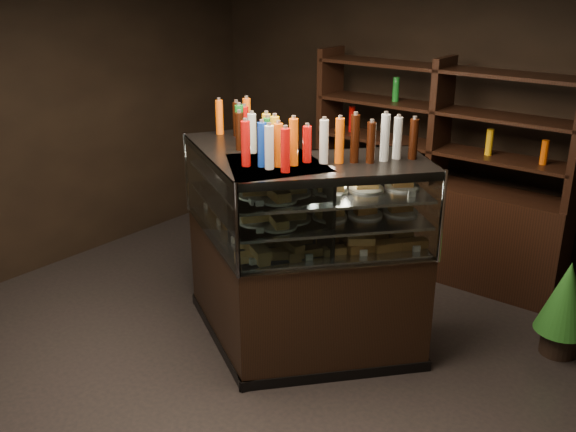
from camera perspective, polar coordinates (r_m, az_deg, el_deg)
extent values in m
plane|color=black|center=(5.03, -3.19, -11.30)|extent=(5.00, 5.00, 0.00)
cube|color=black|center=(6.44, 11.80, 9.94)|extent=(5.00, 0.02, 3.00)
cube|color=black|center=(6.34, -20.75, 8.86)|extent=(0.02, 5.00, 3.00)
cube|color=black|center=(4.69, 3.51, -7.71)|extent=(1.38, 1.45, 0.88)
cube|color=black|center=(4.89, 3.41, -11.80)|extent=(1.42, 1.50, 0.08)
cube|color=black|center=(4.29, 3.81, 4.40)|extent=(1.38, 1.45, 0.06)
cube|color=silver|center=(4.49, 3.64, -2.69)|extent=(1.31, 1.38, 0.02)
cube|color=silver|center=(4.41, 3.70, -0.24)|extent=(1.31, 1.38, 0.02)
cube|color=silver|center=(4.35, 3.75, 2.04)|extent=(1.31, 1.38, 0.02)
cube|color=white|center=(4.07, 4.89, -0.75)|extent=(0.88, 1.02, 0.62)
cylinder|color=silver|center=(4.30, 13.51, -0.09)|extent=(0.03, 0.03, 0.64)
cylinder|color=silver|center=(3.96, -4.55, -1.34)|extent=(0.03, 0.03, 0.64)
cube|color=black|center=(4.95, -2.91, -6.06)|extent=(1.50, 1.24, 0.88)
cube|color=black|center=(5.14, -2.83, -10.01)|extent=(1.54, 1.28, 0.08)
cube|color=black|center=(4.58, -3.15, 5.46)|extent=(1.50, 1.24, 0.06)
cube|color=silver|center=(4.76, -3.01, -1.26)|extent=(1.42, 1.17, 0.02)
cube|color=silver|center=(4.69, -3.06, 1.07)|extent=(1.42, 1.17, 0.02)
cube|color=silver|center=(4.63, -3.10, 3.23)|extent=(1.42, 1.17, 0.02)
cube|color=white|center=(4.57, -7.18, 1.62)|extent=(1.17, 0.66, 0.62)
cylinder|color=silver|center=(3.96, -4.55, -1.34)|extent=(0.03, 0.03, 0.64)
cylinder|color=silver|center=(5.19, -8.99, 3.91)|extent=(0.03, 0.03, 0.64)
cube|color=#B67C41|center=(4.35, -3.47, -2.94)|extent=(0.19, 0.20, 0.06)
cube|color=#B67C41|center=(4.38, -1.03, -2.77)|extent=(0.19, 0.20, 0.06)
cube|color=#B67C41|center=(4.41, 1.38, -2.59)|extent=(0.19, 0.20, 0.06)
cube|color=#B67C41|center=(4.45, 3.75, -2.41)|extent=(0.19, 0.20, 0.06)
cube|color=#B67C41|center=(4.49, 6.07, -2.23)|extent=(0.19, 0.20, 0.06)
cube|color=#B67C41|center=(4.55, 8.34, -2.05)|extent=(0.19, 0.20, 0.06)
cube|color=#B67C41|center=(4.61, 10.56, -1.87)|extent=(0.19, 0.20, 0.06)
cylinder|color=white|center=(4.32, -2.87, -0.46)|extent=(0.24, 0.24, 0.02)
cube|color=#B67C41|center=(4.31, -2.88, -0.04)|extent=(0.17, 0.18, 0.05)
cylinder|color=white|center=(4.36, 0.45, -0.24)|extent=(0.24, 0.24, 0.02)
cube|color=#B67C41|center=(4.34, 0.45, 0.18)|extent=(0.17, 0.18, 0.05)
cylinder|color=white|center=(4.41, 3.70, -0.03)|extent=(0.24, 0.24, 0.02)
cube|color=#B67C41|center=(4.40, 3.71, 0.39)|extent=(0.17, 0.18, 0.05)
cylinder|color=white|center=(4.47, 6.87, 0.18)|extent=(0.24, 0.24, 0.02)
cube|color=#B67C41|center=(4.46, 6.89, 0.60)|extent=(0.17, 0.18, 0.05)
cylinder|color=white|center=(4.55, 9.93, 0.39)|extent=(0.24, 0.24, 0.02)
cube|color=#B67C41|center=(4.54, 9.96, 0.80)|extent=(0.17, 0.18, 0.05)
cylinder|color=white|center=(4.25, -2.91, 1.86)|extent=(0.24, 0.24, 0.02)
cube|color=#B67C41|center=(4.24, -2.92, 2.30)|extent=(0.17, 0.18, 0.05)
cylinder|color=white|center=(4.29, 0.46, 2.07)|extent=(0.24, 0.24, 0.02)
cube|color=#B67C41|center=(4.28, 0.46, 2.50)|extent=(0.17, 0.18, 0.05)
cylinder|color=white|center=(4.34, 3.76, 2.26)|extent=(0.24, 0.24, 0.02)
cube|color=#B67C41|center=(4.33, 3.77, 2.69)|extent=(0.17, 0.18, 0.05)
cylinder|color=white|center=(4.41, 6.97, 2.44)|extent=(0.24, 0.24, 0.02)
cube|color=#B67C41|center=(4.40, 6.99, 2.86)|extent=(0.17, 0.18, 0.05)
cylinder|color=white|center=(4.49, 10.08, 2.60)|extent=(0.24, 0.24, 0.02)
cube|color=#B67C41|center=(4.48, 10.11, 3.02)|extent=(0.17, 0.18, 0.05)
cube|color=#B67C41|center=(5.24, -5.36, 1.25)|extent=(0.20, 0.17, 0.06)
cube|color=#B67C41|center=(5.07, -4.75, 0.58)|extent=(0.20, 0.17, 0.06)
cube|color=#B67C41|center=(4.91, -4.10, -0.13)|extent=(0.20, 0.17, 0.06)
cube|color=#B67C41|center=(4.74, -3.40, -0.89)|extent=(0.20, 0.17, 0.06)
cube|color=#B67C41|center=(4.57, -2.66, -1.70)|extent=(0.20, 0.17, 0.06)
cube|color=#B67C41|center=(4.41, -1.86, -2.58)|extent=(0.20, 0.17, 0.06)
cube|color=#B67C41|center=(4.25, -0.99, -3.52)|extent=(0.20, 0.17, 0.06)
cylinder|color=white|center=(5.14, -4.90, 3.05)|extent=(0.24, 0.24, 0.02)
cube|color=#B67C41|center=(5.13, -4.91, 3.42)|extent=(0.19, 0.16, 0.05)
cylinder|color=white|center=(4.91, -4.02, 2.21)|extent=(0.24, 0.24, 0.02)
cube|color=#B67C41|center=(4.90, -4.03, 2.59)|extent=(0.19, 0.16, 0.05)
cylinder|color=white|center=(4.68, -3.06, 1.28)|extent=(0.24, 0.24, 0.02)
cube|color=#B67C41|center=(4.67, -3.07, 1.67)|extent=(0.19, 0.16, 0.05)
cylinder|color=white|center=(4.46, -2.01, 0.25)|extent=(0.24, 0.24, 0.02)
cube|color=#B67C41|center=(4.44, -2.01, 0.67)|extent=(0.19, 0.16, 0.05)
cylinder|color=white|center=(4.23, -0.84, -0.89)|extent=(0.24, 0.24, 0.02)
cube|color=#B67C41|center=(4.22, -0.84, -0.45)|extent=(0.19, 0.16, 0.05)
cylinder|color=white|center=(5.09, -4.96, 5.04)|extent=(0.24, 0.24, 0.02)
cube|color=#B67C41|center=(5.08, -4.97, 5.41)|extent=(0.19, 0.16, 0.05)
cylinder|color=white|center=(4.85, -4.08, 4.28)|extent=(0.24, 0.24, 0.02)
cube|color=#B67C41|center=(4.85, -4.09, 4.67)|extent=(0.19, 0.16, 0.05)
cylinder|color=white|center=(4.62, -3.11, 3.44)|extent=(0.24, 0.24, 0.02)
cube|color=#B67C41|center=(4.61, -3.12, 3.85)|extent=(0.19, 0.16, 0.05)
cylinder|color=white|center=(4.39, -2.04, 2.51)|extent=(0.24, 0.24, 0.02)
cube|color=#B67C41|center=(4.38, -2.05, 2.94)|extent=(0.19, 0.16, 0.05)
cylinder|color=white|center=(4.17, -0.86, 1.48)|extent=(0.24, 0.24, 0.02)
cube|color=#B67C41|center=(4.16, -0.86, 1.93)|extent=(0.19, 0.16, 0.05)
cylinder|color=black|center=(4.15, -3.74, 6.25)|extent=(0.06, 0.06, 0.28)
cylinder|color=silver|center=(4.11, -3.79, 8.27)|extent=(0.03, 0.03, 0.02)
cylinder|color=#0F38B2|center=(4.16, -2.33, 6.32)|extent=(0.06, 0.06, 0.28)
cylinder|color=silver|center=(4.13, -2.36, 8.33)|extent=(0.03, 0.03, 0.02)
cylinder|color=yellow|center=(4.18, -0.93, 6.39)|extent=(0.06, 0.06, 0.28)
cylinder|color=silver|center=(4.14, -0.95, 8.40)|extent=(0.03, 0.03, 0.02)
cylinder|color=silver|center=(4.19, 0.45, 6.45)|extent=(0.06, 0.06, 0.28)
cylinder|color=silver|center=(4.16, 0.46, 8.45)|extent=(0.03, 0.03, 0.02)
cylinder|color=#D8590A|center=(4.21, 1.83, 6.51)|extent=(0.06, 0.06, 0.28)
cylinder|color=silver|center=(4.18, 1.85, 8.50)|extent=(0.03, 0.03, 0.02)
cylinder|color=#147223|center=(4.24, 3.19, 6.57)|extent=(0.06, 0.06, 0.28)
cylinder|color=silver|center=(4.20, 3.23, 8.55)|extent=(0.03, 0.03, 0.02)
cylinder|color=#B20C0A|center=(4.26, 4.54, 6.62)|extent=(0.06, 0.06, 0.28)
cylinder|color=silver|center=(4.23, 4.60, 8.59)|extent=(0.03, 0.03, 0.02)
cylinder|color=black|center=(4.29, 5.87, 6.67)|extent=(0.06, 0.06, 0.28)
cylinder|color=silver|center=(4.25, 5.94, 8.62)|extent=(0.03, 0.03, 0.02)
cylinder|color=#0F38B2|center=(4.32, 7.18, 6.71)|extent=(0.06, 0.06, 0.28)
cylinder|color=silver|center=(4.28, 7.28, 8.65)|extent=(0.03, 0.03, 0.02)
cylinder|color=yellow|center=(4.35, 8.48, 6.75)|extent=(0.06, 0.06, 0.28)
cylinder|color=silver|center=(4.31, 8.59, 8.68)|extent=(0.03, 0.03, 0.02)
cylinder|color=silver|center=(4.38, 9.76, 6.78)|extent=(0.06, 0.06, 0.28)
cylinder|color=silver|center=(4.35, 9.88, 8.70)|extent=(0.03, 0.03, 0.02)
cylinder|color=#D8590A|center=(4.42, 11.02, 6.81)|extent=(0.06, 0.06, 0.28)
cylinder|color=silver|center=(4.38, 11.15, 8.71)|extent=(0.03, 0.03, 0.02)
cylinder|color=black|center=(5.06, -5.26, 8.89)|extent=(0.06, 0.06, 0.28)
cylinder|color=silver|center=(5.03, -5.32, 10.56)|extent=(0.03, 0.03, 0.02)
cylinder|color=#0F38B2|center=(4.96, -4.92, 8.67)|extent=(0.06, 0.06, 0.28)
cylinder|color=silver|center=(4.93, -4.97, 10.37)|extent=(0.03, 0.03, 0.02)
cylinder|color=yellow|center=(4.87, -4.56, 8.43)|extent=(0.06, 0.06, 0.28)
cylinder|color=silver|center=(4.83, -4.61, 10.17)|extent=(0.03, 0.03, 0.02)
cylinder|color=silver|center=(4.77, -4.19, 8.19)|extent=(0.06, 0.06, 0.28)
cylinder|color=silver|center=(4.74, -4.24, 9.96)|extent=(0.03, 0.03, 0.02)
cylinder|color=#D8590A|center=(4.67, -3.80, 7.93)|extent=(0.06, 0.06, 0.28)
cylinder|color=silver|center=(4.64, -3.85, 9.74)|extent=(0.03, 0.03, 0.02)
cylinder|color=#147223|center=(4.58, -3.40, 7.67)|extent=(0.06, 0.06, 0.28)
cylinder|color=silver|center=(4.55, -3.44, 9.51)|extent=(0.03, 0.03, 0.02)
cylinder|color=#B20C0A|center=(4.49, -2.98, 7.39)|extent=(0.06, 0.06, 0.28)
cylinder|color=silver|center=(4.45, -3.02, 9.27)|extent=(0.03, 0.03, 0.02)
cylinder|color=black|center=(4.39, -2.55, 7.10)|extent=(0.06, 0.06, 0.28)
cylinder|color=silver|center=(4.36, -2.58, 9.02)|extent=(0.03, 0.03, 0.02)
cylinder|color=#0F38B2|center=(4.30, -2.09, 6.80)|extent=(0.06, 0.06, 0.28)
cylinder|color=silver|center=(4.26, -2.12, 8.75)|extent=(0.03, 0.03, 0.02)
cylinder|color=yellow|center=(4.20, -1.62, 6.48)|extent=(0.06, 0.06, 0.28)
cylinder|color=silver|center=(4.17, -1.64, 8.48)|extent=(0.03, 0.03, 0.02)
cylinder|color=silver|center=(4.11, -1.12, 6.15)|extent=(0.06, 0.06, 0.28)
cylinder|color=silver|center=(4.08, -1.14, 8.19)|extent=(0.03, 0.03, 0.02)
cylinder|color=#D8590A|center=(4.02, -0.61, 5.80)|extent=(0.06, 0.06, 0.28)
cylinder|color=silver|center=(3.98, -0.62, 7.89)|extent=(0.03, 0.03, 0.02)
cylinder|color=black|center=(5.28, 22.92, -10.21)|extent=(0.26, 0.26, 0.20)
cone|color=#1A5E1D|center=(5.11, 23.51, -6.60)|extent=(0.40, 0.40, 0.55)
cone|color=#1A5E1D|center=(5.03, 23.81, -4.76)|extent=(0.31, 0.31, 0.38)
cube|color=black|center=(6.16, 12.63, -0.84)|extent=(2.43, 0.46, 0.90)
cube|color=black|center=(6.43, 3.75, 9.87)|extent=(0.07, 0.38, 1.10)
cube|color=black|center=(5.87, 13.40, 8.26)|extent=(0.07, 0.38, 1.10)
cube|color=black|center=(5.92, 13.20, 5.90)|extent=(2.38, 0.42, 0.03)
cube|color=black|center=(5.85, 13.48, 9.21)|extent=(2.38, 0.42, 0.03)
cube|color=black|center=(5.79, 13.78, 12.60)|extent=(2.38, 0.42, 0.03)
cylinder|color=black|center=(6.32, 5.69, 8.45)|extent=(0.06, 0.06, 0.22)
cylinder|color=#0F38B2|center=(6.09, 9.37, 7.80)|extent=(0.06, 0.06, 0.22)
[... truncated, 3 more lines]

